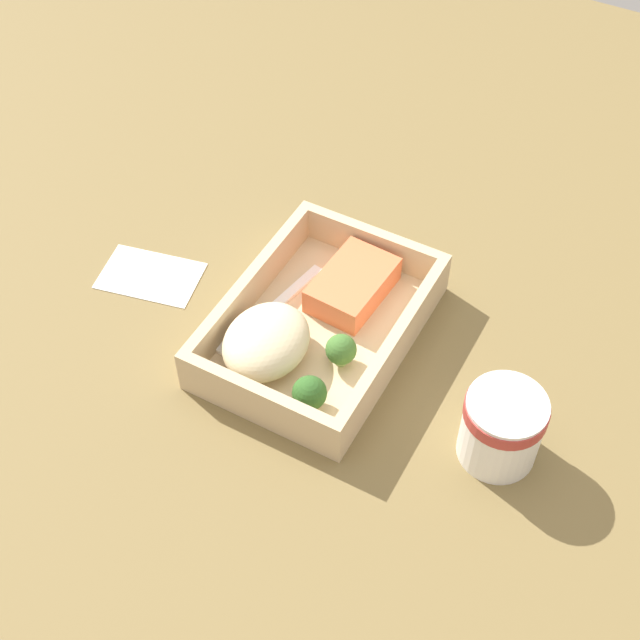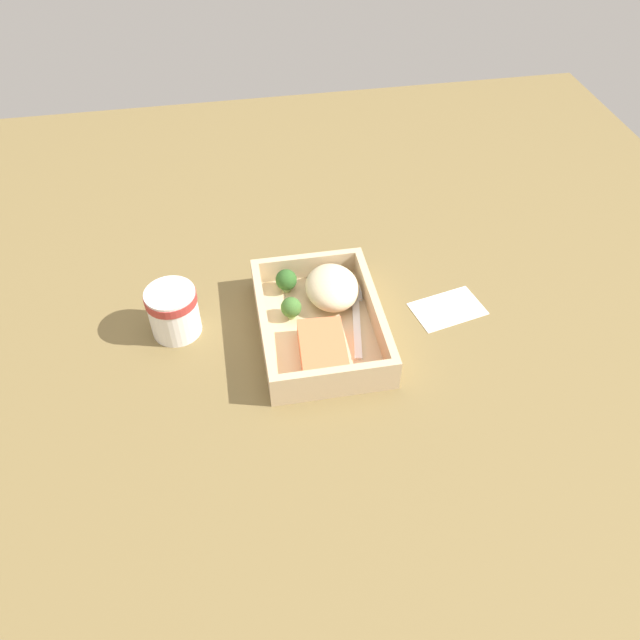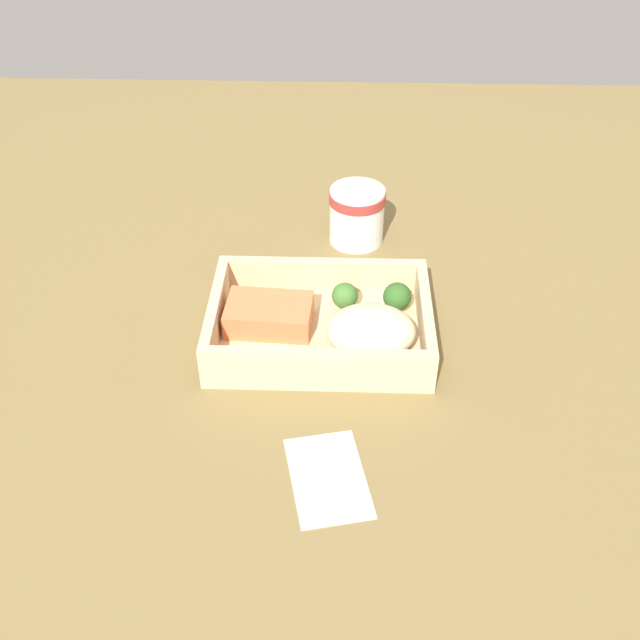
% 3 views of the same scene
% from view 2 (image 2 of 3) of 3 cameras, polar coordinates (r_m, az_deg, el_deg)
% --- Properties ---
extents(ground_plane, '(1.60, 1.60, 0.02)m').
position_cam_2_polar(ground_plane, '(0.97, 0.00, -1.54)').
color(ground_plane, brown).
extents(takeout_tray, '(0.26, 0.18, 0.01)m').
position_cam_2_polar(takeout_tray, '(0.96, 0.00, -0.89)').
color(takeout_tray, '#CFB389').
rests_on(takeout_tray, ground_plane).
extents(tray_rim, '(0.26, 0.18, 0.04)m').
position_cam_2_polar(tray_rim, '(0.94, 0.00, 0.24)').
color(tray_rim, '#CFB389').
rests_on(tray_rim, takeout_tray).
extents(salmon_fillet, '(0.10, 0.07, 0.03)m').
position_cam_2_polar(salmon_fillet, '(0.90, 0.23, -2.71)').
color(salmon_fillet, '#F57345').
rests_on(salmon_fillet, takeout_tray).
extents(mashed_potatoes, '(0.10, 0.08, 0.05)m').
position_cam_2_polar(mashed_potatoes, '(0.98, 1.11, 3.00)').
color(mashed_potatoes, beige).
rests_on(mashed_potatoes, takeout_tray).
extents(broccoli_floret_1, '(0.03, 0.03, 0.04)m').
position_cam_2_polar(broccoli_floret_1, '(0.95, -2.66, 1.13)').
color(broccoli_floret_1, '#86A55B').
rests_on(broccoli_floret_1, takeout_tray).
extents(broccoli_floret_2, '(0.03, 0.03, 0.04)m').
position_cam_2_polar(broccoli_floret_2, '(1.00, -3.11, 3.66)').
color(broccoli_floret_2, '#88AB62').
rests_on(broccoli_floret_2, takeout_tray).
extents(fork, '(0.16, 0.04, 0.00)m').
position_cam_2_polar(fork, '(0.97, 3.33, 0.44)').
color(fork, white).
rests_on(fork, takeout_tray).
extents(paper_cup, '(0.08, 0.08, 0.08)m').
position_cam_2_polar(paper_cup, '(0.96, -13.28, 0.94)').
color(paper_cup, white).
rests_on(paper_cup, ground_plane).
extents(receipt_slip, '(0.09, 0.12, 0.00)m').
position_cam_2_polar(receipt_slip, '(1.02, 11.59, 1.03)').
color(receipt_slip, white).
rests_on(receipt_slip, ground_plane).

